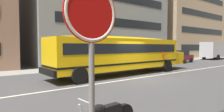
# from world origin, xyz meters

# --- Properties ---
(ground_plane) EXTENTS (400.00, 400.00, 0.00)m
(ground_plane) POSITION_xyz_m (0.00, 0.00, 0.00)
(ground_plane) COLOR #424244
(sidewalk_far) EXTENTS (120.00, 3.00, 0.01)m
(sidewalk_far) POSITION_xyz_m (0.00, 7.90, 0.01)
(sidewalk_far) COLOR gray
(sidewalk_far) RESTS_ON ground_plane
(lane_centreline) EXTENTS (110.00, 0.16, 0.01)m
(lane_centreline) POSITION_xyz_m (0.00, 0.00, 0.00)
(lane_centreline) COLOR silver
(lane_centreline) RESTS_ON ground_plane
(school_bus) EXTENTS (12.96, 3.08, 2.88)m
(school_bus) POSITION_xyz_m (0.26, 1.96, 1.71)
(school_bus) COLOR yellow
(school_bus) RESTS_ON ground_plane
(parked_car_maroon_past_driveway) EXTENTS (3.90, 1.88, 1.64)m
(parked_car_maroon_past_driveway) POSITION_xyz_m (12.97, 5.27, 0.84)
(parked_car_maroon_past_driveway) COLOR maroon
(parked_car_maroon_past_driveway) RESTS_ON ground_plane
(box_truck) EXTENTS (6.10, 2.60, 2.82)m
(box_truck) POSITION_xyz_m (23.24, 5.32, 1.54)
(box_truck) COLOR silver
(box_truck) RESTS_ON ground_plane
(stop_sign_post) EXTENTS (0.70, 0.07, 2.90)m
(stop_sign_post) POSITION_xyz_m (-7.87, -7.00, 2.23)
(stop_sign_post) COLOR slate
(stop_sign_post) RESTS_ON ground_plane
(apartment_block_far_centre) EXTENTS (19.72, 13.88, 16.50)m
(apartment_block_far_centre) POSITION_xyz_m (5.98, 16.31, 8.25)
(apartment_block_far_centre) COLOR gray
(apartment_block_far_centre) RESTS_ON ground_plane
(apartment_block_far_right) EXTENTS (18.56, 13.54, 13.30)m
(apartment_block_far_right) POSITION_xyz_m (27.59, 16.15, 6.65)
(apartment_block_far_right) COLOR tan
(apartment_block_far_right) RESTS_ON ground_plane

